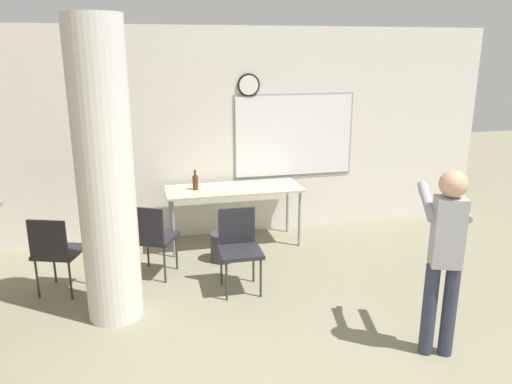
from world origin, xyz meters
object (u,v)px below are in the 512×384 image
object	(u,v)px
folding_table	(234,192)
bottle_on_table	(195,182)
chair_table_front	(239,244)
chair_table_left	(152,235)
person_playing_side	(445,249)
chair_near_pillar	(56,249)

from	to	relation	value
folding_table	bottle_on_table	size ratio (longest dim) A/B	6.74
folding_table	chair_table_front	bearing A→B (deg)	-98.60
chair_table_left	person_playing_side	xyz separation A→B (m)	(2.29, -2.04, 0.44)
bottle_on_table	folding_table	bearing A→B (deg)	-2.97
chair_table_left	person_playing_side	bearing A→B (deg)	-41.73
folding_table	chair_table_left	distance (m)	1.36
chair_table_front	chair_table_left	xyz separation A→B (m)	(-0.89, 0.49, 0.00)
bottle_on_table	chair_table_front	world-z (taller)	bottle_on_table
chair_near_pillar	folding_table	bearing A→B (deg)	25.12
person_playing_side	chair_table_left	bearing A→B (deg)	138.27
bottle_on_table	chair_table_left	distance (m)	1.07
folding_table	chair_near_pillar	world-z (taller)	chair_near_pillar
bottle_on_table	chair_table_front	distance (m)	1.38
chair_near_pillar	chair_table_left	xyz separation A→B (m)	(0.99, 0.18, 0.00)
chair_table_left	folding_table	bearing A→B (deg)	35.98
chair_near_pillar	chair_table_front	size ratio (longest dim) A/B	1.00
chair_near_pillar	chair_table_front	world-z (taller)	same
chair_table_front	folding_table	bearing A→B (deg)	81.40
chair_table_left	chair_table_front	bearing A→B (deg)	-28.51
chair_table_left	person_playing_side	size ratio (longest dim) A/B	0.54
chair_table_front	chair_table_left	distance (m)	1.02
bottle_on_table	chair_table_left	xyz separation A→B (m)	(-0.59, -0.81, -0.36)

